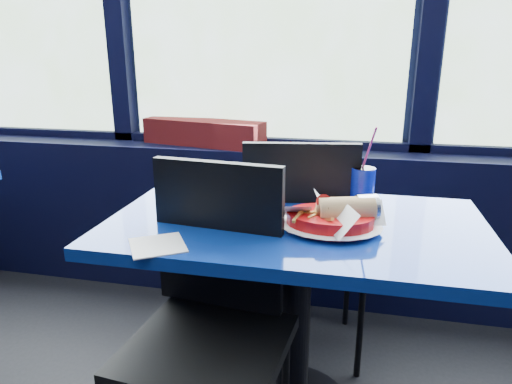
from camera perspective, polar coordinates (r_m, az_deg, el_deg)
name	(u,v)px	position (r m, az deg, el deg)	size (l,w,h in m)	color
window_sill	(260,221)	(2.45, 0.45, -3.64)	(5.00, 0.26, 0.80)	black
near_table	(294,272)	(1.55, 4.77, -9.90)	(1.20, 0.70, 0.75)	black
chair_near_front	(212,305)	(1.40, -5.50, -13.93)	(0.48, 0.48, 0.96)	black
chair_near_back	(307,239)	(1.84, 6.45, -5.85)	(0.50, 0.50, 0.97)	black
planter_box	(204,132)	(2.41, -6.57, 7.41)	(0.65, 0.16, 0.13)	maroon
food_basket	(332,218)	(1.41, 9.47, -3.17)	(0.30, 0.30, 0.10)	red
ketchup_bottle	(290,174)	(1.65, 4.29, 2.23)	(0.06, 0.06, 0.22)	red
soda_cup	(363,185)	(1.65, 13.18, 0.81)	(0.08, 0.08, 0.28)	#0D1D94
napkin	(158,245)	(1.31, -12.20, -6.53)	(0.15, 0.15, 0.00)	white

